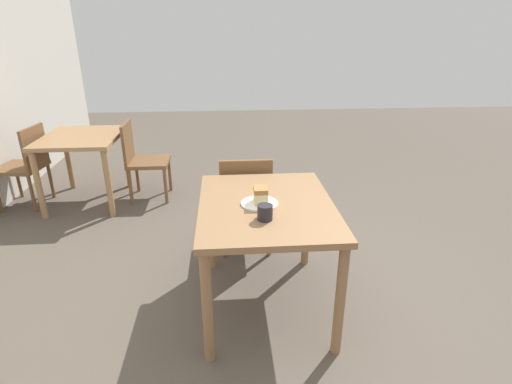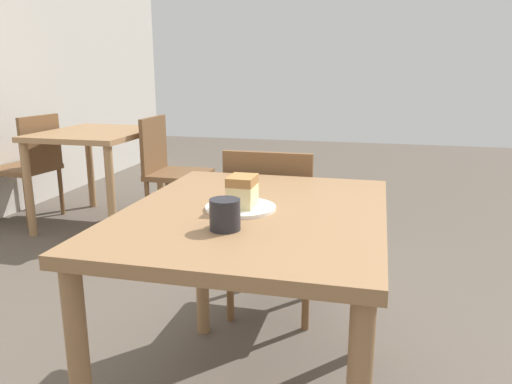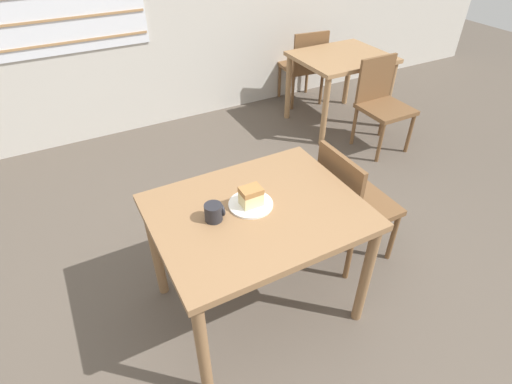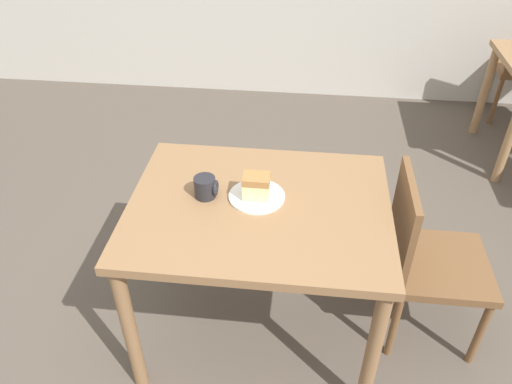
{
  "view_description": "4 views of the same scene",
  "coord_description": "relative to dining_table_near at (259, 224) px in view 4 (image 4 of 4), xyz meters",
  "views": [
    {
      "loc": [
        -2.24,
        0.59,
        1.82
      ],
      "look_at": [
        0.09,
        0.41,
        0.84
      ],
      "focal_mm": 28.0,
      "sensor_mm": 36.0,
      "label": 1
    },
    {
      "loc": [
        -1.49,
        -0.04,
        1.23
      ],
      "look_at": [
        0.04,
        0.33,
        0.84
      ],
      "focal_mm": 35.0,
      "sensor_mm": 36.0,
      "label": 2
    },
    {
      "loc": [
        -0.7,
        -1.05,
        2.1
      ],
      "look_at": [
        0.07,
        0.38,
        0.86
      ],
      "focal_mm": 28.0,
      "sensor_mm": 36.0,
      "label": 3
    },
    {
      "loc": [
        0.22,
        -1.25,
        2.05
      ],
      "look_at": [
        0.04,
        0.4,
        0.79
      ],
      "focal_mm": 35.0,
      "sensor_mm": 36.0,
      "label": 4
    }
  ],
  "objects": [
    {
      "name": "coffee_mug",
      "position": [
        -0.23,
        0.03,
        0.15
      ],
      "size": [
        0.1,
        0.09,
        0.09
      ],
      "color": "#232328",
      "rests_on": "dining_table_near"
    },
    {
      "name": "plate",
      "position": [
        -0.01,
        0.05,
        0.11
      ],
      "size": [
        0.23,
        0.23,
        0.01
      ],
      "color": "white",
      "rests_on": "dining_table_near"
    },
    {
      "name": "chair_near_window",
      "position": [
        0.75,
        0.09,
        -0.2
      ],
      "size": [
        0.44,
        0.44,
        0.86
      ],
      "rotation": [
        0.0,
        0.0,
        1.57
      ],
      "color": "brown",
      "rests_on": "ground_plane"
    },
    {
      "name": "dining_table_near",
      "position": [
        0.0,
        0.0,
        0.0
      ],
      "size": [
        1.08,
        0.85,
        0.78
      ],
      "color": "olive",
      "rests_on": "ground_plane"
    },
    {
      "name": "cake_slice",
      "position": [
        -0.02,
        0.04,
        0.17
      ],
      "size": [
        0.11,
        0.09,
        0.1
      ],
      "color": "beige",
      "rests_on": "plate"
    }
  ]
}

